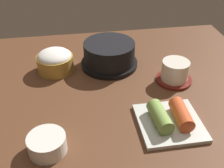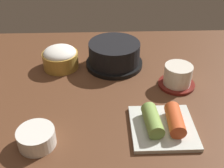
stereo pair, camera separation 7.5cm
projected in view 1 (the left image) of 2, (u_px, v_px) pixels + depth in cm
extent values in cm
cube|color=#56331E|center=(104.00, 92.00, 78.83)|extent=(100.00, 76.00, 2.00)
cylinder|color=black|center=(109.00, 63.00, 88.71)|extent=(17.84, 17.84, 1.29)
cylinder|color=black|center=(109.00, 52.00, 86.48)|extent=(15.84, 15.84, 6.47)
cylinder|color=#D15619|center=(109.00, 44.00, 84.79)|extent=(13.94, 13.94, 0.60)
cylinder|color=#B78C38|center=(55.00, 63.00, 85.07)|extent=(10.98, 10.98, 4.98)
ellipsoid|color=white|center=(54.00, 56.00, 83.64)|extent=(10.10, 10.10, 3.84)
cylinder|color=maroon|center=(174.00, 80.00, 81.50)|extent=(10.35, 10.35, 0.80)
cylinder|color=silver|center=(175.00, 70.00, 79.64)|extent=(7.76, 7.76, 5.67)
cylinder|color=#C6D18C|center=(176.00, 63.00, 78.18)|extent=(6.60, 6.60, 0.40)
cube|color=silver|center=(169.00, 123.00, 66.38)|extent=(14.84, 14.84, 1.00)
cylinder|color=#7A9E47|center=(160.00, 117.00, 64.71)|extent=(4.28, 9.14, 3.66)
cylinder|color=#C64C23|center=(181.00, 114.00, 65.38)|extent=(4.02, 9.05, 3.66)
cylinder|color=white|center=(47.00, 144.00, 58.88)|extent=(8.25, 8.25, 3.96)
cylinder|color=#B73323|center=(46.00, 138.00, 57.92)|extent=(6.77, 6.77, 0.50)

